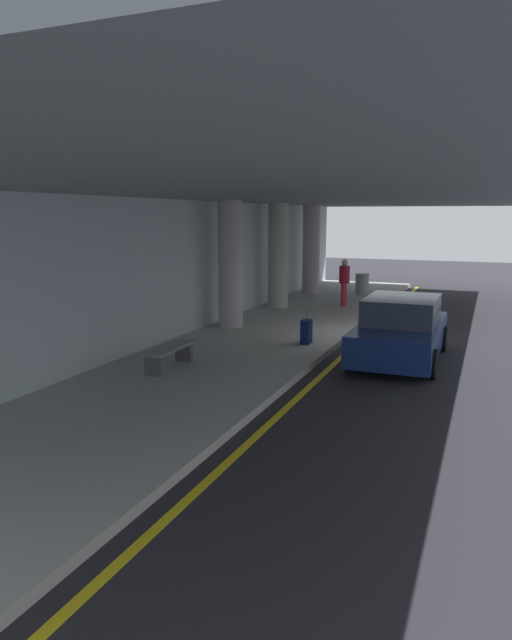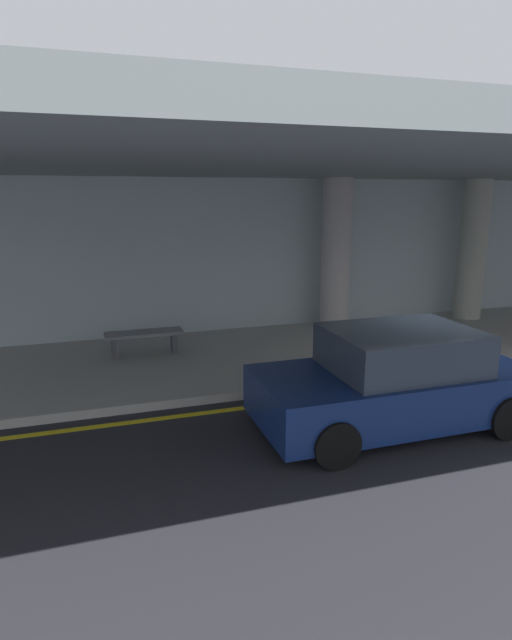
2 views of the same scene
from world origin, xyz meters
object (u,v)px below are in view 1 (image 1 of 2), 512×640
support_column_left_mid (278,256)px  car_navy (400,330)px  support_column_center (311,250)px  support_column_far_left (230,265)px  trash_bin_steel (362,284)px  traveler_with_luggage (344,279)px  bench_metal (169,352)px  suitcase_upright_primary (306,332)px

support_column_left_mid → car_navy: size_ratio=0.89×
support_column_center → car_navy: 10.89m
support_column_far_left → trash_bin_steel: 8.94m
traveler_with_luggage → bench_metal: size_ratio=1.05×
support_column_left_mid → trash_bin_steel: size_ratio=4.29×
car_navy → bench_metal: size_ratio=2.56×
traveler_with_luggage → bench_metal: traveler_with_luggage is taller
support_column_far_left → bench_metal: support_column_far_left is taller
suitcase_upright_primary → support_column_center: bearing=9.8°
traveler_with_luggage → bench_metal: 10.01m
support_column_far_left → traveler_with_luggage: (5.16, -2.13, -0.86)m
support_column_left_mid → car_navy: (-5.53, -5.12, -1.26)m
support_column_left_mid → support_column_far_left: bearing=180.0°
support_column_far_left → car_navy: support_column_far_left is taller
support_column_center → bench_metal: 12.84m
traveler_with_luggage → suitcase_upright_primary: (-6.51, -0.62, -0.65)m
support_column_center → trash_bin_steel: bearing=-74.1°
support_column_far_left → support_column_center: bearing=0.0°
support_column_left_mid → traveler_with_luggage: 2.57m
traveler_with_luggage → trash_bin_steel: 3.47m
bench_metal → trash_bin_steel: (13.32, -1.32, 0.07)m
bench_metal → support_column_center: bearing=3.3°
traveler_with_luggage → car_navy: bearing=-83.1°
car_navy → traveler_with_luggage: traveler_with_luggage is taller
car_navy → suitcase_upright_primary: 2.40m
support_column_left_mid → bench_metal: size_ratio=2.28×
support_column_left_mid → support_column_center: size_ratio=1.00×
car_navy → bench_metal: car_navy is taller
support_column_far_left → bench_metal: size_ratio=2.28×
support_column_center → support_column_far_left: bearing=180.0°
support_column_far_left → suitcase_upright_primary: bearing=-116.0°
support_column_far_left → trash_bin_steel: (8.59, -2.06, -1.40)m
car_navy → bench_metal: (-3.20, 4.38, -0.21)m
support_column_center → trash_bin_steel: size_ratio=4.29×
support_column_center → support_column_left_mid: bearing=180.0°
suitcase_upright_primary → bench_metal: 3.94m
support_column_left_mid → traveler_with_luggage: (1.16, -2.13, -0.86)m
support_column_center → suitcase_upright_primary: support_column_center is taller
car_navy → support_column_left_mid: bearing=-134.1°
support_column_far_left → support_column_left_mid: size_ratio=1.00×
support_column_far_left → car_navy: 5.49m
support_column_far_left → bench_metal: bearing=-171.1°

